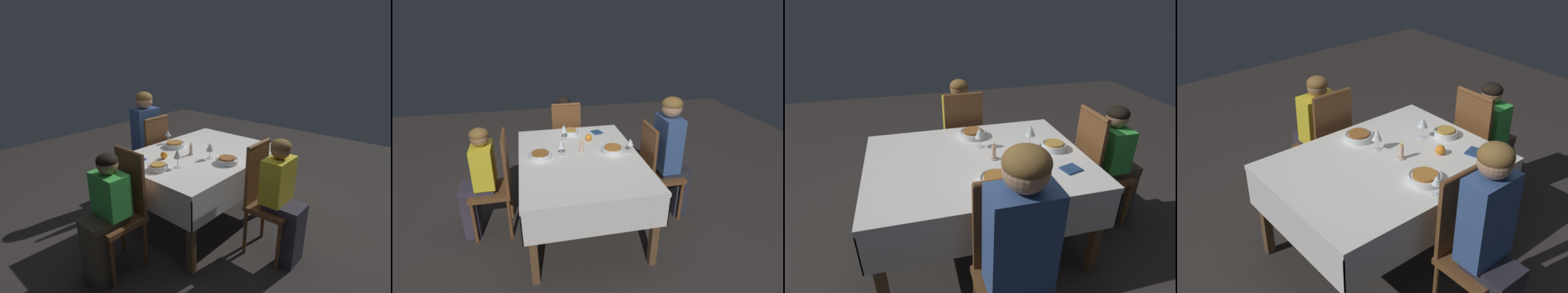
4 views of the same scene
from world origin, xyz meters
The scene contains 17 objects.
ground_plane centered at (0.00, 0.00, 0.00)m, with size 8.00×8.00×0.00m, color #332D2B.
dining_table centered at (0.00, 0.00, 0.65)m, with size 1.51×1.11×0.73m.
chair_north centered at (0.02, 0.77, 0.54)m, with size 0.37×0.37×1.00m.
chair_south centered at (-0.04, -0.77, 0.54)m, with size 0.37×0.37×1.00m.
chair_west centered at (-0.97, 0.00, 0.54)m, with size 0.37×0.37×1.00m.
person_adult_denim centered at (0.02, 0.91, 0.71)m, with size 0.30×0.34×1.25m.
person_child_yellow centered at (-0.04, -0.93, 0.58)m, with size 0.30×0.33×1.06m.
person_child_green centered at (-1.13, 0.00, 0.56)m, with size 0.33×0.30×1.02m.
bowl_north centered at (-0.04, 0.33, 0.76)m, with size 0.22×0.22×0.06m.
wine_glass_north centered at (0.01, 0.48, 0.83)m, with size 0.07×0.07×0.14m.
bowl_south centered at (-0.05, -0.36, 0.76)m, with size 0.21×0.21×0.06m.
wine_glass_south centered at (-0.06, -0.17, 0.84)m, with size 0.07×0.07×0.16m.
bowl_west centered at (-0.57, 0.00, 0.76)m, with size 0.18×0.18×0.06m.
wine_glass_west centered at (-0.42, -0.09, 0.85)m, with size 0.07×0.07×0.17m.
candle_centerpiece centered at (-0.11, 0.04, 0.78)m, with size 0.06×0.06×0.13m.
orange_fruit centered at (-0.35, 0.16, 0.77)m, with size 0.07×0.07×0.07m, color orange.
napkin_red_folded centered at (-0.55, 0.29, 0.74)m, with size 0.14×0.13×0.01m.
Camera 4 is at (1.82, 2.10, 2.44)m, focal length 45.00 mm.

